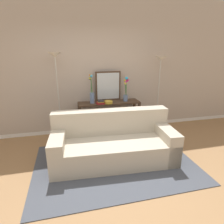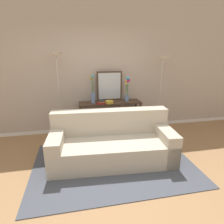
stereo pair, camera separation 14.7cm
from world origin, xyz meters
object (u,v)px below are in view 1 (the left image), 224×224
floor_lamp_right (160,73)px  book_stack (101,102)px  console_table (109,112)px  book_row_under_console (92,133)px  vase_short_flowers (126,91)px  vase_tall_flowers (92,94)px  couch (113,144)px  wall_mirror (108,86)px  floor_lamp_left (56,73)px  fruit_bowl (108,102)px

floor_lamp_right → book_stack: (-1.43, -0.06, -0.60)m
console_table → book_stack: size_ratio=7.74×
book_stack → book_row_under_console: size_ratio=0.55×
book_row_under_console → vase_short_flowers: bearing=-1.8°
floor_lamp_right → vase_tall_flowers: floor_lamp_right is taller
floor_lamp_right → book_stack: floor_lamp_right is taller
couch → wall_mirror: size_ratio=3.25×
couch → console_table: couch is taller
couch → book_stack: size_ratio=12.05×
console_table → floor_lamp_left: 1.46m
book_stack → console_table: bearing=27.1°
wall_mirror → vase_tall_flowers: bearing=-157.2°
wall_mirror → fruit_bowl: 0.43m
floor_lamp_left → floor_lamp_right: 2.32m
floor_lamp_right → book_row_under_console: (-1.63, 0.05, -1.36)m
vase_tall_flowers → vase_short_flowers: vase_tall_flowers is taller
wall_mirror → console_table: bearing=-96.3°
vase_short_flowers → book_stack: (-0.61, -0.09, -0.22)m
console_table → floor_lamp_left: bearing=-177.3°
book_stack → couch: bearing=-88.1°
wall_mirror → vase_short_flowers: (0.38, -0.19, -0.09)m
couch → vase_tall_flowers: size_ratio=3.41×
couch → book_row_under_console: bearing=101.6°
vase_tall_flowers → book_row_under_console: vase_tall_flowers is taller
wall_mirror → book_stack: (-0.24, -0.28, -0.31)m
couch → book_row_under_console: size_ratio=6.67×
floor_lamp_left → book_row_under_console: floor_lamp_left is taller
vase_short_flowers → book_stack: vase_short_flowers is taller
floor_lamp_right → wall_mirror: 1.24m
couch → vase_short_flowers: size_ratio=3.85×
wall_mirror → book_stack: size_ratio=3.70×
floor_lamp_right → fruit_bowl: size_ratio=9.65×
couch → vase_short_flowers: vase_short_flowers is taller
floor_lamp_right → vase_tall_flowers: bearing=178.5°
console_table → floor_lamp_right: bearing=-2.5°
couch → book_stack: couch is taller
floor_lamp_left → wall_mirror: floor_lamp_left is taller
vase_tall_flowers → book_stack: size_ratio=3.54×
wall_mirror → vase_short_flowers: size_ratio=1.18×
floor_lamp_right → vase_tall_flowers: (-1.60, 0.04, -0.41)m
floor_lamp_left → fruit_bowl: size_ratio=10.15×
fruit_bowl → book_stack: book_stack is taller
floor_lamp_left → vase_short_flowers: 1.58m
console_table → vase_short_flowers: (0.39, -0.03, 0.48)m
floor_lamp_left → book_row_under_console: size_ratio=5.72×
couch → floor_lamp_left: size_ratio=1.17×
floor_lamp_left → floor_lamp_right: (2.32, 0.00, -0.07)m
couch → floor_lamp_right: (1.39, 1.09, 1.11)m
couch → fruit_bowl: couch is taller
vase_tall_flowers → book_row_under_console: size_ratio=1.96×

